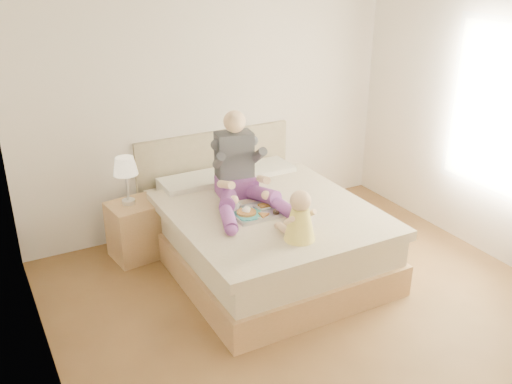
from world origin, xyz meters
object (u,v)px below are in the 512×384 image
tray (255,211)px  baby (299,219)px  nightstand (136,230)px  bed (260,230)px  adult (240,175)px

tray → baby: size_ratio=1.04×
nightstand → tray: bearing=-52.1°
nightstand → bed: bearing=-39.4°
nightstand → tray: (0.84, -0.84, 0.36)m
bed → tray: size_ratio=5.04×
bed → tray: (-0.16, -0.21, 0.32)m
baby → nightstand: bearing=116.2°
nightstand → adult: 1.15m
nightstand → baby: bearing=-63.7°
adult → nightstand: bearing=158.5°
bed → baby: bearing=-95.6°
nightstand → baby: (0.92, -1.40, 0.50)m
bed → adult: size_ratio=2.11×
tray → bed: bearing=51.5°
adult → tray: size_ratio=2.40×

